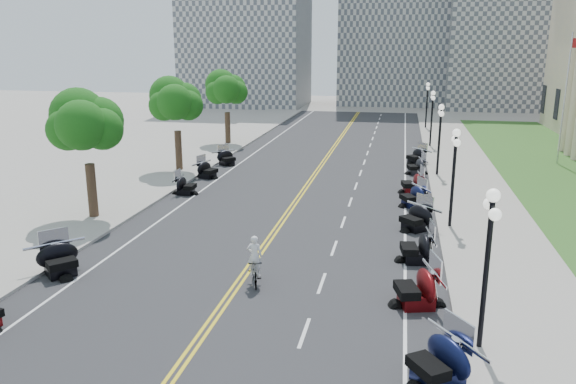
# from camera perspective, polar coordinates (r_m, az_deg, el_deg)

# --- Properties ---
(ground) EXTENTS (160.00, 160.00, 0.00)m
(ground) POSITION_cam_1_polar(r_m,az_deg,el_deg) (26.48, -2.21, -5.25)
(ground) COLOR gray
(road) EXTENTS (16.00, 90.00, 0.01)m
(road) POSITION_cam_1_polar(r_m,az_deg,el_deg) (35.84, 1.55, 0.09)
(road) COLOR #333335
(road) RESTS_ON ground
(centerline_yellow_a) EXTENTS (0.12, 90.00, 0.00)m
(centerline_yellow_a) POSITION_cam_1_polar(r_m,az_deg,el_deg) (35.86, 1.36, 0.12)
(centerline_yellow_a) COLOR yellow
(centerline_yellow_a) RESTS_ON road
(centerline_yellow_b) EXTENTS (0.12, 90.00, 0.00)m
(centerline_yellow_b) POSITION_cam_1_polar(r_m,az_deg,el_deg) (35.82, 1.74, 0.10)
(centerline_yellow_b) COLOR yellow
(centerline_yellow_b) RESTS_ON road
(edge_line_north) EXTENTS (0.12, 90.00, 0.00)m
(edge_line_north) POSITION_cam_1_polar(r_m,az_deg,el_deg) (35.35, 11.82, -0.41)
(edge_line_north) COLOR white
(edge_line_north) RESTS_ON road
(edge_line_south) EXTENTS (0.12, 90.00, 0.00)m
(edge_line_south) POSITION_cam_1_polar(r_m,az_deg,el_deg) (37.44, -8.15, 0.59)
(edge_line_south) COLOR white
(edge_line_south) RESTS_ON road
(lane_dash_4) EXTENTS (0.12, 2.00, 0.00)m
(lane_dash_4) POSITION_cam_1_polar(r_m,az_deg,el_deg) (18.72, 1.67, -14.09)
(lane_dash_4) COLOR white
(lane_dash_4) RESTS_ON road
(lane_dash_5) EXTENTS (0.12, 2.00, 0.00)m
(lane_dash_5) POSITION_cam_1_polar(r_m,az_deg,el_deg) (22.27, 3.45, -9.21)
(lane_dash_5) COLOR white
(lane_dash_5) RESTS_ON road
(lane_dash_6) EXTENTS (0.12, 2.00, 0.00)m
(lane_dash_6) POSITION_cam_1_polar(r_m,az_deg,el_deg) (25.95, 4.70, -5.69)
(lane_dash_6) COLOR white
(lane_dash_6) RESTS_ON road
(lane_dash_7) EXTENTS (0.12, 2.00, 0.00)m
(lane_dash_7) POSITION_cam_1_polar(r_m,az_deg,el_deg) (29.71, 5.63, -3.05)
(lane_dash_7) COLOR white
(lane_dash_7) RESTS_ON road
(lane_dash_8) EXTENTS (0.12, 2.00, 0.00)m
(lane_dash_8) POSITION_cam_1_polar(r_m,az_deg,el_deg) (33.53, 6.35, -1.01)
(lane_dash_8) COLOR white
(lane_dash_8) RESTS_ON road
(lane_dash_9) EXTENTS (0.12, 2.00, 0.00)m
(lane_dash_9) POSITION_cam_1_polar(r_m,az_deg,el_deg) (37.38, 6.91, 0.62)
(lane_dash_9) COLOR white
(lane_dash_9) RESTS_ON road
(lane_dash_10) EXTENTS (0.12, 2.00, 0.00)m
(lane_dash_10) POSITION_cam_1_polar(r_m,az_deg,el_deg) (41.27, 7.38, 1.94)
(lane_dash_10) COLOR white
(lane_dash_10) RESTS_ON road
(lane_dash_11) EXTENTS (0.12, 2.00, 0.00)m
(lane_dash_11) POSITION_cam_1_polar(r_m,az_deg,el_deg) (45.17, 7.76, 3.03)
(lane_dash_11) COLOR white
(lane_dash_11) RESTS_ON road
(lane_dash_12) EXTENTS (0.12, 2.00, 0.00)m
(lane_dash_12) POSITION_cam_1_polar(r_m,az_deg,el_deg) (49.09, 8.08, 3.94)
(lane_dash_12) COLOR white
(lane_dash_12) RESTS_ON road
(lane_dash_13) EXTENTS (0.12, 2.00, 0.00)m
(lane_dash_13) POSITION_cam_1_polar(r_m,az_deg,el_deg) (53.02, 8.35, 4.73)
(lane_dash_13) COLOR white
(lane_dash_13) RESTS_ON road
(lane_dash_14) EXTENTS (0.12, 2.00, 0.00)m
(lane_dash_14) POSITION_cam_1_polar(r_m,az_deg,el_deg) (56.96, 8.59, 5.40)
(lane_dash_14) COLOR white
(lane_dash_14) RESTS_ON road
(lane_dash_15) EXTENTS (0.12, 2.00, 0.00)m
(lane_dash_15) POSITION_cam_1_polar(r_m,az_deg,el_deg) (60.91, 8.80, 5.99)
(lane_dash_15) COLOR white
(lane_dash_15) RESTS_ON road
(lane_dash_16) EXTENTS (0.12, 2.00, 0.00)m
(lane_dash_16) POSITION_cam_1_polar(r_m,az_deg,el_deg) (64.87, 8.98, 6.50)
(lane_dash_16) COLOR white
(lane_dash_16) RESTS_ON road
(lane_dash_17) EXTENTS (0.12, 2.00, 0.00)m
(lane_dash_17) POSITION_cam_1_polar(r_m,az_deg,el_deg) (68.83, 9.14, 6.96)
(lane_dash_17) COLOR white
(lane_dash_17) RESTS_ON road
(lane_dash_18) EXTENTS (0.12, 2.00, 0.00)m
(lane_dash_18) POSITION_cam_1_polar(r_m,az_deg,el_deg) (72.79, 9.29, 7.36)
(lane_dash_18) COLOR white
(lane_dash_18) RESTS_ON road
(lane_dash_19) EXTENTS (0.12, 2.00, 0.00)m
(lane_dash_19) POSITION_cam_1_polar(r_m,az_deg,el_deg) (76.76, 9.42, 7.73)
(lane_dash_19) COLOR white
(lane_dash_19) RESTS_ON road
(sidewalk_north) EXTENTS (5.00, 90.00, 0.15)m
(sidewalk_north) POSITION_cam_1_polar(r_m,az_deg,el_deg) (35.62, 18.42, -0.64)
(sidewalk_north) COLOR #9E9991
(sidewalk_north) RESTS_ON ground
(sidewalk_south) EXTENTS (5.00, 90.00, 0.15)m
(sidewalk_south) POSITION_cam_1_polar(r_m,az_deg,el_deg) (38.97, -13.85, 0.96)
(sidewalk_south) COLOR #9E9991
(sidewalk_south) RESTS_ON ground
(lawn) EXTENTS (9.00, 60.00, 0.10)m
(lawn) POSITION_cam_1_polar(r_m,az_deg,el_deg) (44.65, 26.20, 1.55)
(lawn) COLOR #356023
(lawn) RESTS_ON ground
(distant_block_a) EXTENTS (18.00, 14.00, 26.00)m
(distant_block_a) POSITION_cam_1_polar(r_m,az_deg,el_deg) (89.53, -4.26, 17.17)
(distant_block_a) COLOR gray
(distant_block_a) RESTS_ON ground
(distant_block_b) EXTENTS (16.00, 12.00, 30.00)m
(distant_block_b) POSITION_cam_1_polar(r_m,az_deg,el_deg) (92.40, 10.77, 18.13)
(distant_block_b) COLOR gray
(distant_block_b) RESTS_ON ground
(distant_block_c) EXTENTS (20.00, 14.00, 22.00)m
(distant_block_c) POSITION_cam_1_polar(r_m,az_deg,el_deg) (90.64, 22.45, 14.85)
(distant_block_c) COLOR gray
(distant_block_c) RESTS_ON ground
(street_lamp_1) EXTENTS (0.50, 1.20, 4.90)m
(street_lamp_1) POSITION_cam_1_polar(r_m,az_deg,el_deg) (17.61, 19.48, -7.58)
(street_lamp_1) COLOR black
(street_lamp_1) RESTS_ON sidewalk_north
(street_lamp_2) EXTENTS (0.50, 1.20, 4.90)m
(street_lamp_2) POSITION_cam_1_polar(r_m,az_deg,el_deg) (29.02, 16.42, 1.29)
(street_lamp_2) COLOR black
(street_lamp_2) RESTS_ON sidewalk_north
(street_lamp_3) EXTENTS (0.50, 1.20, 4.90)m
(street_lamp_3) POSITION_cam_1_polar(r_m,az_deg,el_deg) (40.78, 15.11, 5.10)
(street_lamp_3) COLOR black
(street_lamp_3) RESTS_ON sidewalk_north
(street_lamp_4) EXTENTS (0.50, 1.20, 4.90)m
(street_lamp_4) POSITION_cam_1_polar(r_m,az_deg,el_deg) (52.64, 14.38, 7.20)
(street_lamp_4) COLOR black
(street_lamp_4) RESTS_ON sidewalk_north
(street_lamp_5) EXTENTS (0.50, 1.20, 4.90)m
(street_lamp_5) POSITION_cam_1_polar(r_m,az_deg,el_deg) (64.56, 13.92, 8.53)
(street_lamp_5) COLOR black
(street_lamp_5) RESTS_ON sidewalk_north
(flagpole) EXTENTS (1.10, 0.20, 10.00)m
(flagpole) POSITION_cam_1_polar(r_m,az_deg,el_deg) (47.90, 26.29, 8.36)
(flagpole) COLOR silver
(flagpole) RESTS_ON ground
(tree_2) EXTENTS (4.80, 4.80, 9.20)m
(tree_2) POSITION_cam_1_polar(r_m,az_deg,el_deg) (30.95, -19.79, 5.88)
(tree_2) COLOR #235619
(tree_2) RESTS_ON sidewalk_south
(tree_3) EXTENTS (4.80, 4.80, 9.20)m
(tree_3) POSITION_cam_1_polar(r_m,az_deg,el_deg) (41.59, -11.27, 8.50)
(tree_3) COLOR #235619
(tree_3) RESTS_ON sidewalk_south
(tree_4) EXTENTS (4.80, 4.80, 9.20)m
(tree_4) POSITION_cam_1_polar(r_m,az_deg,el_deg) (52.82, -6.24, 9.94)
(tree_4) COLOR #235619
(tree_4) RESTS_ON sidewalk_south
(motorcycle_n_3) EXTENTS (3.02, 3.02, 1.52)m
(motorcycle_n_3) POSITION_cam_1_polar(r_m,az_deg,el_deg) (16.40, 15.06, -16.11)
(motorcycle_n_3) COLOR black
(motorcycle_n_3) RESTS_ON road
(motorcycle_n_4) EXTENTS (2.71, 2.71, 1.54)m
(motorcycle_n_4) POSITION_cam_1_polar(r_m,az_deg,el_deg) (20.64, 12.94, -9.27)
(motorcycle_n_4) COLOR #590A0C
(motorcycle_n_4) RESTS_ON road
(motorcycle_n_5) EXTENTS (2.34, 2.34, 1.46)m
(motorcycle_n_5) POSITION_cam_1_polar(r_m,az_deg,el_deg) (24.67, 12.97, -5.35)
(motorcycle_n_5) COLOR black
(motorcycle_n_5) RESTS_ON road
(motorcycle_n_6) EXTENTS (2.87, 2.87, 1.42)m
(motorcycle_n_6) POSITION_cam_1_polar(r_m,az_deg,el_deg) (28.83, 12.87, -2.46)
(motorcycle_n_6) COLOR black
(motorcycle_n_6) RESTS_ON road
(motorcycle_n_7) EXTENTS (2.61, 2.61, 1.35)m
(motorcycle_n_7) POSITION_cam_1_polar(r_m,az_deg,el_deg) (33.05, 12.58, -0.31)
(motorcycle_n_7) COLOR black
(motorcycle_n_7) RESTS_ON road
(motorcycle_n_8) EXTENTS (2.35, 2.35, 1.41)m
(motorcycle_n_8) POSITION_cam_1_polar(r_m,az_deg,el_deg) (36.07, 12.55, 0.98)
(motorcycle_n_8) COLOR #590A0C
(motorcycle_n_8) RESTS_ON road
(motorcycle_n_9) EXTENTS (2.30, 2.30, 1.30)m
(motorcycle_n_9) POSITION_cam_1_polar(r_m,az_deg,el_deg) (41.48, 12.91, 2.65)
(motorcycle_n_9) COLOR black
(motorcycle_n_9) RESTS_ON road
(motorcycle_n_10) EXTENTS (2.74, 2.74, 1.36)m
(motorcycle_n_10) POSITION_cam_1_polar(r_m,az_deg,el_deg) (45.07, 12.92, 3.63)
(motorcycle_n_10) COLOR black
(motorcycle_n_10) RESTS_ON road
(motorcycle_s_4) EXTENTS (2.94, 2.94, 1.46)m
(motorcycle_s_4) POSITION_cam_1_polar(r_m,az_deg,el_deg) (24.51, -22.21, -6.23)
(motorcycle_s_4) COLOR black
(motorcycle_s_4) RESTS_ON road
(motorcycle_s_7) EXTENTS (1.81, 1.81, 1.25)m
(motorcycle_s_7) POSITION_cam_1_polar(r_m,az_deg,el_deg) (35.50, -10.36, 0.75)
(motorcycle_s_7) COLOR black
(motorcycle_s_7) RESTS_ON road
(motorcycle_s_8) EXTENTS (2.32, 2.32, 1.29)m
(motorcycle_s_8) POSITION_cam_1_polar(r_m,az_deg,el_deg) (39.66, -8.20, 2.33)
(motorcycle_s_8) COLOR black
(motorcycle_s_8) RESTS_ON road
(motorcycle_s_9) EXTENTS (2.54, 2.54, 1.26)m
(motorcycle_s_9) POSITION_cam_1_polar(r_m,az_deg,el_deg) (43.86, -6.24, 3.55)
(motorcycle_s_9) COLOR black
(motorcycle_s_9) RESTS_ON road
(bicycle) EXTENTS (1.05, 1.88, 1.09)m
(bicycle) POSITION_cam_1_polar(r_m,az_deg,el_deg) (21.99, -3.39, -8.02)
(bicycle) COLOR #A51414
(bicycle) RESTS_ON road
(cyclist_rider) EXTENTS (0.60, 0.39, 1.64)m
(cyclist_rider) POSITION_cam_1_polar(r_m,az_deg,el_deg) (21.50, -3.45, -4.66)
(cyclist_rider) COLOR silver
(cyclist_rider) RESTS_ON bicycle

